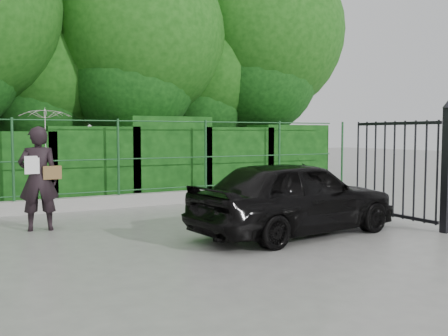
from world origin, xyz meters
TOP-DOWN VIEW (x-y plane):
  - ground at (0.00, 0.00)m, footprint 80.00×80.00m
  - kerb at (0.00, 4.50)m, footprint 14.00×0.25m
  - fence at (0.22, 4.50)m, footprint 14.13×0.06m
  - hedge at (0.06, 5.50)m, footprint 14.20×1.20m
  - trees at (1.14, 7.74)m, footprint 17.10×6.15m
  - gate at (4.60, -0.72)m, footprint 0.22×2.33m
  - woman at (-1.60, 2.49)m, footprint 0.99×0.95m
  - car at (2.17, -0.04)m, footprint 4.04×1.99m

SIDE VIEW (x-z plane):
  - ground at x=0.00m, z-range 0.00..0.00m
  - kerb at x=0.00m, z-range 0.00..0.30m
  - car at x=2.17m, z-range 0.00..1.32m
  - hedge at x=0.06m, z-range -0.13..2.12m
  - gate at x=4.60m, z-range 0.01..2.37m
  - fence at x=0.22m, z-range 0.30..2.10m
  - woman at x=-1.60m, z-range 0.31..2.53m
  - trees at x=1.14m, z-range 0.58..8.66m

